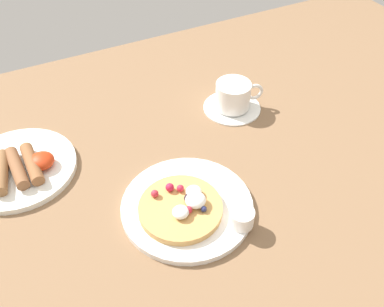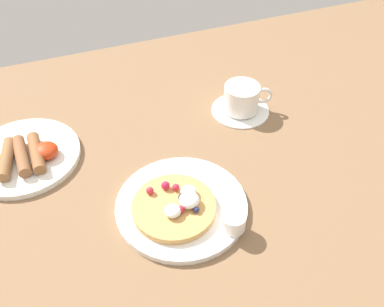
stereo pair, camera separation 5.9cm
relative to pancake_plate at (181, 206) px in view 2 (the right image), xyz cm
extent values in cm
cube|color=brown|center=(2.49, 6.54, -2.14)|extent=(188.20, 112.35, 3.00)
cylinder|color=white|center=(0.00, 0.00, 0.00)|extent=(24.47, 24.47, 1.28)
cylinder|color=tan|center=(-1.75, -0.88, 1.34)|extent=(15.29, 15.29, 1.40)
sphere|color=#C01C3D|center=(-1.88, 3.40, 2.84)|extent=(1.59, 1.59, 1.59)
sphere|color=navy|center=(1.45, -3.75, 2.60)|extent=(1.12, 1.12, 1.12)
sphere|color=navy|center=(-2.13, -3.25, 2.73)|extent=(1.38, 1.38, 1.38)
sphere|color=#C3243B|center=(-0.19, 2.40, 2.72)|extent=(1.36, 1.36, 1.36)
sphere|color=#BF2738|center=(-1.07, -2.81, 2.73)|extent=(1.38, 1.38, 1.38)
sphere|color=black|center=(0.07, -0.57, 2.88)|extent=(1.68, 1.68, 1.68)
sphere|color=#C12A3A|center=(-4.92, 3.31, 2.75)|extent=(1.41, 1.41, 1.41)
ellipsoid|color=white|center=(0.89, -1.69, 3.16)|extent=(3.74, 3.74, 2.24)
ellipsoid|color=white|center=(-2.60, -2.79, 2.93)|extent=(2.96, 2.96, 1.78)
ellipsoid|color=white|center=(1.56, 0.39, 2.93)|extent=(2.95, 2.95, 1.77)
cylinder|color=white|center=(6.59, -8.20, 2.28)|extent=(4.42, 4.42, 3.28)
cylinder|color=#652B06|center=(6.59, -8.20, 2.94)|extent=(3.62, 3.62, 0.39)
cylinder|color=white|center=(-26.25, 24.24, -0.01)|extent=(23.29, 23.29, 1.27)
cylinder|color=brown|center=(-23.45, 22.13, 1.88)|extent=(2.81, 10.91, 2.50)
cylinder|color=brown|center=(-26.33, 22.25, 1.88)|extent=(3.10, 10.97, 2.50)
cylinder|color=brown|center=(-29.21, 22.36, 1.88)|extent=(4.45, 11.12, 2.50)
ellipsoid|color=red|center=(-21.55, 21.92, 2.00)|extent=(4.98, 4.98, 2.74)
cylinder|color=white|center=(22.97, 22.57, -0.29)|extent=(13.60, 13.60, 0.70)
cylinder|color=white|center=(22.97, 22.57, 3.18)|extent=(8.19, 8.19, 6.23)
torus|color=white|center=(27.85, 21.10, 3.49)|extent=(4.34, 2.01, 4.29)
cylinder|color=#92795F|center=(22.97, 22.57, 5.17)|extent=(6.96, 6.96, 0.50)
camera|label=1|loc=(-21.26, -44.54, 61.00)|focal=39.30mm
camera|label=2|loc=(-15.86, -46.92, 61.00)|focal=39.30mm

